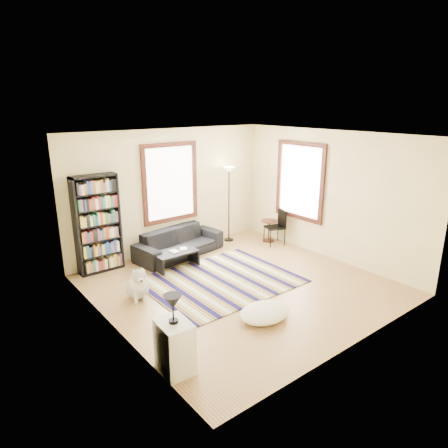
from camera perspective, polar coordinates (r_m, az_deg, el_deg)
floor at (r=7.74m, az=2.32°, el=-9.03°), size 5.00×5.00×0.10m
ceiling at (r=6.97m, az=2.61°, el=12.92°), size 5.00×5.00×0.10m
wall_back at (r=9.25m, az=-7.90°, el=4.71°), size 5.00×0.10×2.80m
wall_front at (r=5.63m, az=19.59°, el=-4.24°), size 5.00×0.10×2.80m
wall_left at (r=5.96m, az=-16.57°, el=-2.79°), size 0.10×5.00×2.80m
wall_right at (r=9.04m, az=14.87°, el=4.02°), size 0.10×5.00×2.80m
window_back at (r=9.14m, az=-7.69°, el=5.86°), size 1.20×0.06×1.60m
window_right at (r=9.43m, az=10.80°, el=6.05°), size 0.06×1.20×1.60m
rug at (r=7.87m, az=-0.49°, el=-8.05°), size 2.80×2.24×0.02m
sofa at (r=9.09m, az=-6.44°, el=-2.64°), size 1.12×2.18×0.61m
bookshelf at (r=8.40m, az=-17.64°, el=-0.02°), size 0.90×0.30×2.00m
coffee_table at (r=8.47m, az=-6.94°, el=-5.06°), size 1.02×0.80×0.36m
book_a at (r=8.35m, az=-7.57°, el=-4.01°), size 0.21×0.16×0.02m
book_b at (r=8.51m, az=-6.29°, el=-3.57°), size 0.21×0.23×0.01m
floor_cushion at (r=6.59m, az=5.82°, el=-12.46°), size 1.03×0.86×0.22m
floor_lamp at (r=9.83m, az=0.70°, el=2.80°), size 0.33×0.33×1.86m
side_table at (r=10.02m, az=6.43°, el=-0.96°), size 0.52×0.52×0.54m
folding_chair at (r=9.78m, az=7.24°, el=-0.47°), size 0.52×0.51×0.86m
white_cabinet at (r=5.38m, az=-7.08°, el=-17.00°), size 0.42×0.53×0.70m
table_lamp at (r=5.10m, az=-7.30°, el=-11.96°), size 0.28×0.28×0.38m
dog at (r=7.26m, az=-12.38°, el=-8.08°), size 0.57×0.71×0.63m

